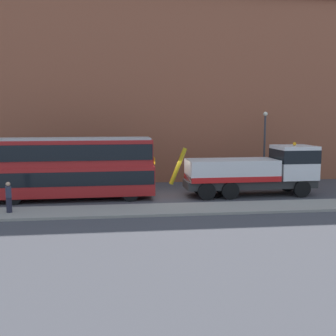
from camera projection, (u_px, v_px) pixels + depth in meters
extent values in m
plane|color=#424247|center=(169.00, 196.00, 27.30)|extent=(120.00, 120.00, 0.00)
cube|color=gray|center=(178.00, 209.00, 23.16)|extent=(60.00, 2.80, 0.15)
cube|color=#935138|center=(159.00, 85.00, 32.78)|extent=(60.00, 1.20, 16.00)
cube|color=#2D2D2D|center=(249.00, 183.00, 27.57)|extent=(9.04, 2.39, 0.55)
cube|color=white|center=(294.00, 162.00, 27.84)|extent=(2.65, 2.65, 2.30)
cube|color=black|center=(294.00, 156.00, 27.78)|extent=(2.68, 2.68, 0.90)
cube|color=silver|center=(231.00, 170.00, 27.26)|extent=(6.15, 2.72, 1.40)
cube|color=red|center=(231.00, 177.00, 27.33)|extent=(6.15, 2.78, 0.36)
cylinder|color=#B79914|center=(178.00, 166.00, 26.71)|extent=(1.24, 0.31, 2.52)
sphere|color=orange|center=(295.00, 144.00, 27.68)|extent=(0.24, 0.24, 0.24)
cylinder|color=black|center=(287.00, 183.00, 29.15)|extent=(1.17, 0.36, 1.16)
cylinder|color=black|center=(302.00, 189.00, 26.97)|extent=(1.17, 0.36, 1.16)
cylinder|color=black|center=(221.00, 185.00, 28.45)|extent=(1.17, 0.36, 1.16)
cylinder|color=black|center=(230.00, 191.00, 26.27)|extent=(1.17, 0.36, 1.16)
cylinder|color=black|center=(199.00, 186.00, 28.23)|extent=(1.17, 0.36, 1.16)
cylinder|color=black|center=(207.00, 191.00, 26.05)|extent=(1.17, 0.36, 1.16)
cube|color=#AD1E1E|center=(70.00, 180.00, 26.06)|extent=(11.05, 2.72, 1.90)
cube|color=#AD1E1E|center=(69.00, 153.00, 25.83)|extent=(10.83, 2.62, 1.70)
cube|color=black|center=(70.00, 177.00, 26.02)|extent=(10.94, 2.77, 0.90)
cube|color=black|center=(69.00, 151.00, 25.82)|extent=(10.72, 2.77, 1.00)
cube|color=#B2B2B2|center=(68.00, 139.00, 25.71)|extent=(10.60, 2.51, 0.12)
cube|color=yellow|center=(153.00, 160.00, 26.67)|extent=(0.09, 1.50, 0.44)
cylinder|color=black|center=(129.00, 188.00, 27.76)|extent=(1.05, 0.32, 1.04)
cylinder|color=black|center=(130.00, 193.00, 25.64)|extent=(1.05, 0.32, 1.04)
cylinder|color=black|center=(21.00, 190.00, 26.75)|extent=(1.05, 0.32, 1.04)
cylinder|color=black|center=(14.00, 196.00, 24.63)|extent=(1.05, 0.32, 1.04)
cylinder|color=#232333|center=(9.00, 205.00, 22.00)|extent=(0.39, 0.39, 0.85)
cube|color=#2D3347|center=(8.00, 192.00, 21.91)|extent=(0.39, 0.47, 0.62)
sphere|color=tan|center=(8.00, 184.00, 21.85)|extent=(0.24, 0.24, 0.24)
cylinder|color=#38383D|center=(264.00, 150.00, 32.27)|extent=(0.16, 0.16, 5.50)
sphere|color=#EAE5C6|center=(265.00, 114.00, 31.91)|extent=(0.36, 0.36, 0.36)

